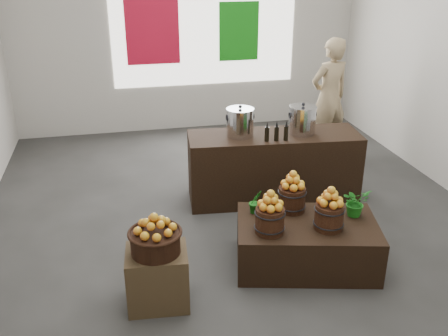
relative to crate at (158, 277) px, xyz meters
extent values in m
plane|color=#373634|center=(1.07, 1.40, -0.27)|extent=(7.00, 7.00, 0.00)
cube|color=#B2AEA4|center=(1.07, 4.90, 1.73)|extent=(6.00, 0.04, 4.00)
cube|color=white|center=(1.37, 4.88, 1.73)|extent=(3.20, 0.02, 2.40)
cube|color=#B80E28|center=(0.47, 4.87, 1.63)|extent=(0.90, 0.04, 1.40)
cube|color=#137A13|center=(1.97, 4.87, 1.43)|extent=(0.70, 0.04, 1.00)
cube|color=#4E3C24|center=(0.00, 0.00, 0.00)|extent=(0.58, 0.49, 0.55)
cylinder|color=black|center=(0.00, 0.00, 0.37)|extent=(0.44, 0.44, 0.20)
cube|color=black|center=(1.55, 0.30, -0.03)|extent=(1.57, 1.17, 0.49)
cylinder|color=#321B0D|center=(1.11, 0.20, 0.34)|extent=(0.28, 0.28, 0.26)
cylinder|color=#321B0D|center=(1.70, 0.15, 0.34)|extent=(0.28, 0.28, 0.26)
cylinder|color=#321B0D|center=(1.47, 0.58, 0.34)|extent=(0.28, 0.28, 0.26)
imported|color=#156615|center=(2.07, 0.34, 0.36)|extent=(0.32, 0.30, 0.30)
imported|color=#156615|center=(1.09, 0.62, 0.34)|extent=(0.16, 0.14, 0.25)
cube|color=black|center=(1.67, 1.82, 0.17)|extent=(2.21, 0.89, 0.88)
cylinder|color=silver|center=(1.23, 1.86, 0.78)|extent=(0.33, 0.33, 0.33)
cylinder|color=silver|center=(2.02, 1.78, 0.78)|extent=(0.33, 0.33, 0.33)
imported|color=#9B845F|center=(2.99, 3.18, 0.64)|extent=(0.75, 0.59, 1.83)
camera|label=1|loc=(-0.23, -3.78, 2.72)|focal=40.00mm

